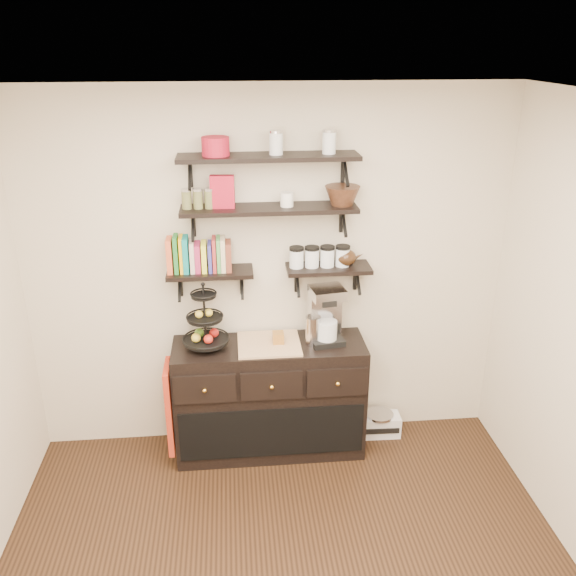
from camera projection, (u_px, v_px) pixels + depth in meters
The scene contains 20 objects.
ceiling at pixel (295, 112), 2.33m from camera, with size 3.50×3.50×0.02m, color white.
back_wall at pixel (269, 275), 4.45m from camera, with size 3.50×0.02×2.70m, color beige.
shelf_top at pixel (268, 157), 4.00m from camera, with size 1.20×0.27×0.23m.
shelf_mid at pixel (269, 209), 4.13m from camera, with size 1.20×0.27×0.23m.
shelf_low_left at pixel (210, 273), 4.28m from camera, with size 0.60×0.25×0.23m.
shelf_low_right at pixel (328, 269), 4.35m from camera, with size 0.60×0.25×0.23m.
cookbooks at pixel (202, 255), 4.22m from camera, with size 0.43×0.15×0.26m.
glass_canisters at pixel (320, 258), 4.31m from camera, with size 0.43×0.10×0.13m.
sideboard at pixel (270, 398), 4.58m from camera, with size 1.40×0.50×0.92m.
fruit_stand at pixel (206, 327), 4.31m from camera, with size 0.33×0.33×0.48m.
candle at pixel (278, 338), 4.39m from camera, with size 0.08×0.08×0.08m, color #905C21.
coffee_maker at pixel (326, 315), 4.39m from camera, with size 0.26×0.26×0.43m.
thermal_carafe at pixel (313, 331), 4.38m from camera, with size 0.11×0.11×0.22m, color silver.
apron at pixel (170, 407), 4.41m from camera, with size 0.04×0.29×0.68m, color #9D2710.
radio at pixel (379, 424), 4.87m from camera, with size 0.33×0.22×0.20m.
recipe_box at pixel (222, 192), 4.05m from camera, with size 0.16×0.06×0.22m, color #A41228.
walnut_bowl at pixel (342, 196), 4.14m from camera, with size 0.24×0.24×0.13m, color black, non-canonical shape.
ramekins at pixel (287, 199), 4.11m from camera, with size 0.09×0.09×0.10m, color white.
teapot at pixel (346, 256), 4.33m from camera, with size 0.19×0.14×0.14m, color black, non-canonical shape.
red_pot at pixel (216, 146), 3.93m from camera, with size 0.18×0.18×0.12m, color #A41228.
Camera 1 is at (-0.26, -2.40, 2.97)m, focal length 38.00 mm.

